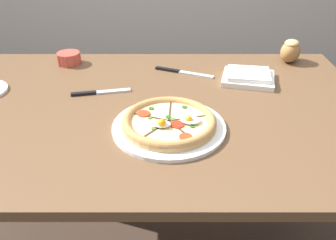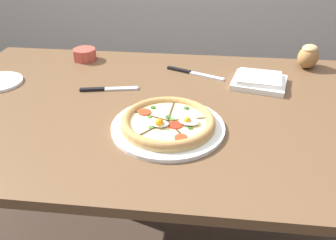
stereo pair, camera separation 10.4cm
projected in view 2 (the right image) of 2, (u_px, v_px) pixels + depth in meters
dining_table at (153, 128)px, 1.23m from camera, size 1.51×0.95×0.78m
pizza at (168, 123)px, 1.05m from camera, size 0.34×0.34×0.05m
ramekin_bowl at (85, 54)px, 1.51m from camera, size 0.10×0.10×0.05m
napkin_folded at (259, 81)px, 1.31m from camera, size 0.22×0.20×0.04m
bread_piece_mid at (308, 56)px, 1.43m from camera, size 0.12×0.13×0.09m
knife_main at (194, 73)px, 1.40m from camera, size 0.23×0.11×0.01m
knife_spare at (108, 89)px, 1.28m from camera, size 0.21×0.06×0.01m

